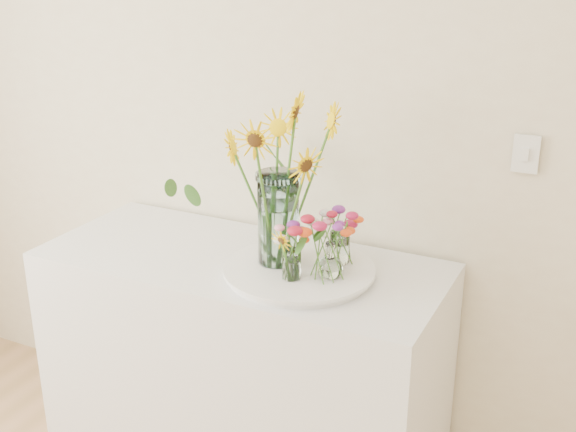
{
  "coord_description": "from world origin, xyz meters",
  "views": [
    {
      "loc": [
        1.07,
        -0.02,
        1.9
      ],
      "look_at": [
        0.11,
        1.9,
        1.1
      ],
      "focal_mm": 45.0,
      "sensor_mm": 36.0,
      "label": 1
    }
  ],
  "objects_px": {
    "small_vase_c": "(340,248)",
    "mason_jar": "(278,219)",
    "counter": "(243,372)",
    "small_vase_a": "(292,265)",
    "tray": "(299,272)",
    "small_vase_b": "(330,260)"
  },
  "relations": [
    {
      "from": "tray",
      "to": "small_vase_b",
      "type": "height_order",
      "value": "small_vase_b"
    },
    {
      "from": "small_vase_a",
      "to": "small_vase_b",
      "type": "distance_m",
      "value": 0.12
    },
    {
      "from": "counter",
      "to": "tray",
      "type": "height_order",
      "value": "tray"
    },
    {
      "from": "counter",
      "to": "small_vase_b",
      "type": "height_order",
      "value": "small_vase_b"
    },
    {
      "from": "mason_jar",
      "to": "small_vase_b",
      "type": "height_order",
      "value": "mason_jar"
    },
    {
      "from": "mason_jar",
      "to": "tray",
      "type": "bearing_deg",
      "value": -8.35
    },
    {
      "from": "small_vase_b",
      "to": "small_vase_c",
      "type": "relative_size",
      "value": 1.07
    },
    {
      "from": "tray",
      "to": "mason_jar",
      "type": "distance_m",
      "value": 0.19
    },
    {
      "from": "small_vase_c",
      "to": "mason_jar",
      "type": "bearing_deg",
      "value": -155.74
    },
    {
      "from": "tray",
      "to": "small_vase_b",
      "type": "xyz_separation_m",
      "value": [
        0.12,
        -0.02,
        0.07
      ]
    },
    {
      "from": "small_vase_c",
      "to": "counter",
      "type": "bearing_deg",
      "value": -169.94
    },
    {
      "from": "tray",
      "to": "mason_jar",
      "type": "relative_size",
      "value": 1.51
    },
    {
      "from": "counter",
      "to": "small_vase_a",
      "type": "bearing_deg",
      "value": -25.15
    },
    {
      "from": "counter",
      "to": "mason_jar",
      "type": "bearing_deg",
      "value": -7.95
    },
    {
      "from": "small_vase_a",
      "to": "small_vase_b",
      "type": "height_order",
      "value": "small_vase_b"
    },
    {
      "from": "counter",
      "to": "small_vase_c",
      "type": "xyz_separation_m",
      "value": [
        0.34,
        0.06,
        0.53
      ]
    },
    {
      "from": "counter",
      "to": "small_vase_a",
      "type": "xyz_separation_m",
      "value": [
        0.25,
        -0.12,
        0.53
      ]
    },
    {
      "from": "counter",
      "to": "mason_jar",
      "type": "distance_m",
      "value": 0.65
    },
    {
      "from": "small_vase_a",
      "to": "small_vase_b",
      "type": "xyz_separation_m",
      "value": [
        0.1,
        0.06,
        0.01
      ]
    },
    {
      "from": "counter",
      "to": "small_vase_a",
      "type": "distance_m",
      "value": 0.6
    },
    {
      "from": "tray",
      "to": "small_vase_c",
      "type": "distance_m",
      "value": 0.15
    },
    {
      "from": "counter",
      "to": "tray",
      "type": "relative_size",
      "value": 2.99
    }
  ]
}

